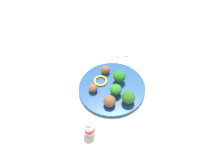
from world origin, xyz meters
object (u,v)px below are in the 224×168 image
object	(u,v)px
meatball_back_left	(93,88)
yogurt_bottle	(89,128)
broccoli_floret_far_rim	(128,97)
fork	(128,49)
plate	(112,88)
knife	(121,47)
napkin	(124,48)
broccoli_floret_center	(119,76)
meatball_center	(110,101)
broccoli_floret_front_left	(116,90)
pepper_ring_near_rim	(101,81)
meatball_front_left	(106,70)

from	to	relation	value
meatball_back_left	yogurt_bottle	xyz separation A→B (m)	(0.17, 0.05, 0.00)
broccoli_floret_far_rim	fork	size ratio (longest dim) A/B	0.44
plate	knife	xyz separation A→B (m)	(-0.25, -0.04, -0.00)
meatball_back_left	napkin	world-z (taller)	meatball_back_left
meatball_back_left	yogurt_bottle	bearing A→B (deg)	17.04
yogurt_bottle	meatball_back_left	bearing A→B (deg)	-162.96
broccoli_floret_center	meatball_center	size ratio (longest dim) A/B	1.18
fork	napkin	bearing A→B (deg)	-109.91
broccoli_floret_front_left	meatball_back_left	bearing A→B (deg)	-81.07
napkin	knife	distance (m)	0.02
broccoli_floret_center	napkin	size ratio (longest dim) A/B	0.33
broccoli_floret_front_left	napkin	xyz separation A→B (m)	(-0.29, -0.05, -0.04)
broccoli_floret_far_rim	meatball_back_left	distance (m)	0.15
meatball_back_left	pepper_ring_near_rim	size ratio (longest dim) A/B	0.62
broccoli_floret_center	meatball_front_left	distance (m)	0.08
meatball_back_left	fork	distance (m)	0.31
plate	yogurt_bottle	world-z (taller)	yogurt_bottle
pepper_ring_near_rim	fork	size ratio (longest dim) A/B	0.48
broccoli_floret_front_left	meatball_center	bearing A→B (deg)	-7.23
broccoli_floret_center	broccoli_floret_front_left	xyz separation A→B (m)	(0.07, 0.01, -0.00)
plate	napkin	distance (m)	0.26
pepper_ring_near_rim	napkin	size ratio (longest dim) A/B	0.34
broccoli_floret_center	broccoli_floret_far_rim	distance (m)	0.11
broccoli_floret_far_rim	meatball_center	world-z (taller)	broccoli_floret_far_rim
plate	pepper_ring_near_rim	world-z (taller)	pepper_ring_near_rim
napkin	fork	size ratio (longest dim) A/B	1.40
meatball_back_left	fork	size ratio (longest dim) A/B	0.30
meatball_center	pepper_ring_near_rim	distance (m)	0.12
plate	meatball_back_left	bearing A→B (deg)	-56.36
broccoli_floret_front_left	fork	size ratio (longest dim) A/B	0.41
broccoli_floret_far_rim	meatball_center	distance (m)	0.07
plate	pepper_ring_near_rim	xyz separation A→B (m)	(-0.01, -0.06, 0.01)
broccoli_floret_center	broccoli_floret_front_left	distance (m)	0.07
broccoli_floret_front_left	knife	bearing A→B (deg)	-166.78
broccoli_floret_front_left	knife	distance (m)	0.29
meatball_center	meatball_back_left	xyz separation A→B (m)	(-0.04, -0.09, -0.01)
broccoli_floret_center	pepper_ring_near_rim	xyz separation A→B (m)	(0.03, -0.08, -0.03)
broccoli_floret_center	broccoli_floret_far_rim	bearing A→B (deg)	36.00
fork	meatball_front_left	bearing A→B (deg)	-14.14
plate	napkin	xyz separation A→B (m)	(-0.26, -0.02, -0.01)
broccoli_floret_front_left	knife	world-z (taller)	broccoli_floret_front_left
meatball_front_left	broccoli_floret_front_left	bearing A→B (deg)	38.97
meatball_front_left	yogurt_bottle	distance (m)	0.28
broccoli_floret_far_rim	pepper_ring_near_rim	size ratio (longest dim) A/B	0.91
plate	knife	world-z (taller)	plate
broccoli_floret_front_left	meatball_center	xyz separation A→B (m)	(0.06, -0.01, -0.01)
broccoli_floret_center	broccoli_floret_far_rim	size ratio (longest dim) A/B	1.06
broccoli_floret_center	fork	size ratio (longest dim) A/B	0.46
broccoli_floret_center	pepper_ring_near_rim	size ratio (longest dim) A/B	0.97
meatball_center	fork	distance (m)	0.34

